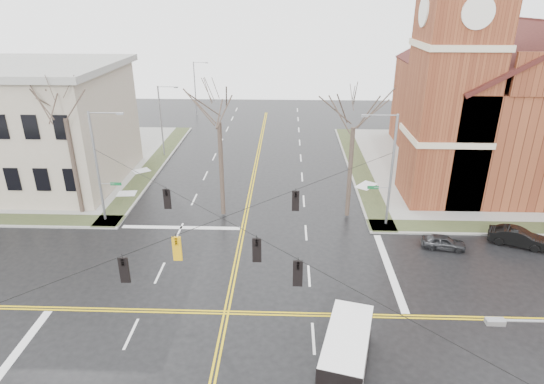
{
  "coord_description": "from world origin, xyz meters",
  "views": [
    {
      "loc": [
        3.45,
        -21.53,
        17.03
      ],
      "look_at": [
        2.47,
        6.0,
        5.16
      ],
      "focal_mm": 30.0,
      "sensor_mm": 36.0,
      "label": 1
    }
  ],
  "objects_px": {
    "streetlight_north_a": "(162,119)",
    "streetlight_north_b": "(196,86)",
    "tree_nw_near": "(219,116)",
    "signal_pole_ne": "(390,168)",
    "cargo_van": "(347,345)",
    "parked_car_b": "(518,237)",
    "church": "(502,91)",
    "parked_car_a": "(444,242)",
    "tree_ne": "(354,121)",
    "signal_pole_nw": "(99,164)",
    "tree_nw_far": "(64,112)"
  },
  "relations": [
    {
      "from": "streetlight_north_a",
      "to": "streetlight_north_b",
      "type": "height_order",
      "value": "same"
    },
    {
      "from": "tree_nw_near",
      "to": "signal_pole_ne",
      "type": "bearing_deg",
      "value": -6.02
    },
    {
      "from": "cargo_van",
      "to": "parked_car_b",
      "type": "height_order",
      "value": "cargo_van"
    },
    {
      "from": "church",
      "to": "streetlight_north_b",
      "type": "height_order",
      "value": "church"
    },
    {
      "from": "streetlight_north_a",
      "to": "tree_nw_near",
      "type": "xyz_separation_m",
      "value": [
        8.76,
        -15.11,
        4.1
      ]
    },
    {
      "from": "parked_car_a",
      "to": "church",
      "type": "bearing_deg",
      "value": -19.96
    },
    {
      "from": "streetlight_north_b",
      "to": "tree_ne",
      "type": "relative_size",
      "value": 0.71
    },
    {
      "from": "cargo_van",
      "to": "streetlight_north_b",
      "type": "bearing_deg",
      "value": 122.9
    },
    {
      "from": "signal_pole_nw",
      "to": "tree_nw_far",
      "type": "bearing_deg",
      "value": 153.03
    },
    {
      "from": "signal_pole_ne",
      "to": "parked_car_b",
      "type": "xyz_separation_m",
      "value": [
        9.28,
        -2.88,
        -4.29
      ]
    },
    {
      "from": "tree_nw_far",
      "to": "tree_ne",
      "type": "height_order",
      "value": "tree_nw_far"
    },
    {
      "from": "church",
      "to": "signal_pole_ne",
      "type": "distance_m",
      "value": 19.22
    },
    {
      "from": "tree_nw_far",
      "to": "streetlight_north_a",
      "type": "bearing_deg",
      "value": 77.46
    },
    {
      "from": "signal_pole_nw",
      "to": "streetlight_north_a",
      "type": "xyz_separation_m",
      "value": [
        0.67,
        16.5,
        -0.48
      ]
    },
    {
      "from": "cargo_van",
      "to": "tree_nw_far",
      "type": "relative_size",
      "value": 0.46
    },
    {
      "from": "streetlight_north_a",
      "to": "streetlight_north_b",
      "type": "relative_size",
      "value": 1.0
    },
    {
      "from": "cargo_van",
      "to": "tree_nw_far",
      "type": "xyz_separation_m",
      "value": [
        -20.56,
        16.66,
        7.6
      ]
    },
    {
      "from": "streetlight_north_b",
      "to": "tree_nw_near",
      "type": "bearing_deg",
      "value": -75.99
    },
    {
      "from": "parked_car_b",
      "to": "church",
      "type": "bearing_deg",
      "value": 8.56
    },
    {
      "from": "cargo_van",
      "to": "tree_nw_near",
      "type": "height_order",
      "value": "tree_nw_near"
    },
    {
      "from": "signal_pole_nw",
      "to": "parked_car_b",
      "type": "distance_m",
      "value": 32.34
    },
    {
      "from": "signal_pole_ne",
      "to": "church",
      "type": "bearing_deg",
      "value": 44.66
    },
    {
      "from": "signal_pole_nw",
      "to": "parked_car_a",
      "type": "relative_size",
      "value": 2.92
    },
    {
      "from": "signal_pole_ne",
      "to": "cargo_van",
      "type": "bearing_deg",
      "value": -107.36
    },
    {
      "from": "signal_pole_ne",
      "to": "parked_car_a",
      "type": "relative_size",
      "value": 2.92
    },
    {
      "from": "streetlight_north_a",
      "to": "streetlight_north_b",
      "type": "bearing_deg",
      "value": 90.0
    },
    {
      "from": "streetlight_north_b",
      "to": "tree_nw_far",
      "type": "height_order",
      "value": "tree_nw_far"
    },
    {
      "from": "tree_nw_near",
      "to": "church",
      "type": "bearing_deg",
      "value": 24.03
    },
    {
      "from": "streetlight_north_a",
      "to": "parked_car_a",
      "type": "height_order",
      "value": "streetlight_north_a"
    },
    {
      "from": "signal_pole_ne",
      "to": "tree_ne",
      "type": "bearing_deg",
      "value": 151.93
    },
    {
      "from": "streetlight_north_b",
      "to": "cargo_van",
      "type": "height_order",
      "value": "streetlight_north_b"
    },
    {
      "from": "church",
      "to": "parked_car_a",
      "type": "distance_m",
      "value": 21.03
    },
    {
      "from": "parked_car_b",
      "to": "signal_pole_ne",
      "type": "bearing_deg",
      "value": 95.78
    },
    {
      "from": "signal_pole_ne",
      "to": "streetlight_north_b",
      "type": "relative_size",
      "value": 1.12
    },
    {
      "from": "cargo_van",
      "to": "tree_ne",
      "type": "relative_size",
      "value": 0.5
    },
    {
      "from": "signal_pole_nw",
      "to": "streetlight_north_b",
      "type": "xyz_separation_m",
      "value": [
        0.67,
        36.5,
        -0.48
      ]
    },
    {
      "from": "parked_car_b",
      "to": "tree_nw_near",
      "type": "distance_m",
      "value": 24.22
    },
    {
      "from": "signal_pole_ne",
      "to": "tree_nw_far",
      "type": "height_order",
      "value": "tree_nw_far"
    },
    {
      "from": "streetlight_north_b",
      "to": "tree_nw_near",
      "type": "distance_m",
      "value": 36.41
    },
    {
      "from": "parked_car_b",
      "to": "tree_nw_near",
      "type": "relative_size",
      "value": 0.34
    },
    {
      "from": "parked_car_a",
      "to": "tree_ne",
      "type": "relative_size",
      "value": 0.27
    },
    {
      "from": "streetlight_north_b",
      "to": "signal_pole_nw",
      "type": "bearing_deg",
      "value": -91.05
    },
    {
      "from": "tree_nw_far",
      "to": "tree_nw_near",
      "type": "height_order",
      "value": "tree_nw_far"
    },
    {
      "from": "church",
      "to": "parked_car_b",
      "type": "height_order",
      "value": "church"
    },
    {
      "from": "streetlight_north_a",
      "to": "cargo_van",
      "type": "height_order",
      "value": "streetlight_north_a"
    },
    {
      "from": "tree_nw_far",
      "to": "tree_nw_near",
      "type": "xyz_separation_m",
      "value": [
        12.12,
        0.02,
        -0.23
      ]
    },
    {
      "from": "church",
      "to": "streetlight_north_a",
      "type": "bearing_deg",
      "value": 174.81
    },
    {
      "from": "streetlight_north_b",
      "to": "tree_nw_far",
      "type": "xyz_separation_m",
      "value": [
        -3.36,
        -35.13,
        4.33
      ]
    },
    {
      "from": "signal_pole_ne",
      "to": "parked_car_b",
      "type": "height_order",
      "value": "signal_pole_ne"
    },
    {
      "from": "streetlight_north_a",
      "to": "signal_pole_ne",
      "type": "bearing_deg",
      "value": -36.9
    }
  ]
}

